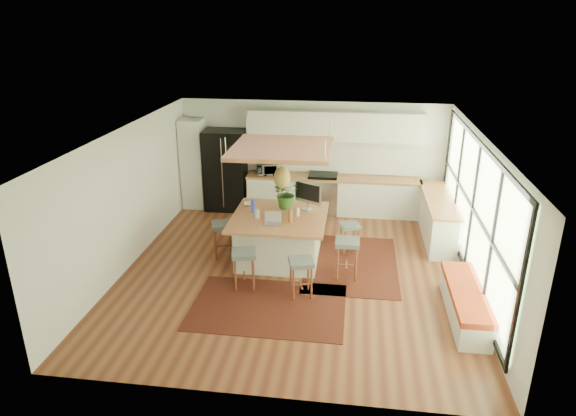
# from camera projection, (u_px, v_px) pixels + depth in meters

# --- Properties ---
(floor) EXTENTS (7.00, 7.00, 0.00)m
(floor) POSITION_uv_depth(u_px,v_px,m) (295.00, 270.00, 9.89)
(floor) COLOR #5B291A
(floor) RESTS_ON ground
(ceiling) EXTENTS (7.00, 7.00, 0.00)m
(ceiling) POSITION_uv_depth(u_px,v_px,m) (295.00, 134.00, 8.92)
(ceiling) COLOR white
(ceiling) RESTS_ON ground
(wall_back) EXTENTS (6.50, 0.00, 6.50)m
(wall_back) POSITION_uv_depth(u_px,v_px,m) (312.00, 156.00, 12.64)
(wall_back) COLOR silver
(wall_back) RESTS_ON ground
(wall_front) EXTENTS (6.50, 0.00, 6.50)m
(wall_front) POSITION_uv_depth(u_px,v_px,m) (260.00, 307.00, 6.17)
(wall_front) COLOR silver
(wall_front) RESTS_ON ground
(wall_left) EXTENTS (0.00, 7.00, 7.00)m
(wall_left) POSITION_uv_depth(u_px,v_px,m) (128.00, 198.00, 9.82)
(wall_left) COLOR silver
(wall_left) RESTS_ON ground
(wall_right) EXTENTS (0.00, 7.00, 7.00)m
(wall_right) POSITION_uv_depth(u_px,v_px,m) (478.00, 214.00, 9.00)
(wall_right) COLOR silver
(wall_right) RESTS_ON ground
(window_wall) EXTENTS (0.10, 6.20, 2.60)m
(window_wall) POSITION_uv_depth(u_px,v_px,m) (476.00, 212.00, 8.99)
(window_wall) COLOR black
(window_wall) RESTS_ON wall_right
(pantry) EXTENTS (0.55, 0.60, 2.25)m
(pantry) POSITION_uv_depth(u_px,v_px,m) (194.00, 164.00, 12.80)
(pantry) COLOR silver
(pantry) RESTS_ON floor
(back_counter_base) EXTENTS (4.20, 0.60, 0.88)m
(back_counter_base) POSITION_uv_depth(u_px,v_px,m) (333.00, 196.00, 12.61)
(back_counter_base) COLOR silver
(back_counter_base) RESTS_ON floor
(back_counter_top) EXTENTS (4.24, 0.64, 0.05)m
(back_counter_top) POSITION_uv_depth(u_px,v_px,m) (333.00, 178.00, 12.44)
(back_counter_top) COLOR #A15B39
(back_counter_top) RESTS_ON back_counter_base
(backsplash) EXTENTS (4.20, 0.02, 0.80)m
(backsplash) POSITION_uv_depth(u_px,v_px,m) (334.00, 157.00, 12.56)
(backsplash) COLOR white
(backsplash) RESTS_ON wall_back
(upper_cabinets) EXTENTS (4.20, 0.34, 0.70)m
(upper_cabinets) POSITION_uv_depth(u_px,v_px,m) (335.00, 126.00, 12.12)
(upper_cabinets) COLOR silver
(upper_cabinets) RESTS_ON wall_back
(range) EXTENTS (0.76, 0.62, 1.00)m
(range) POSITION_uv_depth(u_px,v_px,m) (323.00, 193.00, 12.62)
(range) COLOR #A5A5AA
(range) RESTS_ON floor
(right_counter_base) EXTENTS (0.60, 2.50, 0.88)m
(right_counter_base) POSITION_uv_depth(u_px,v_px,m) (438.00, 219.00, 11.22)
(right_counter_base) COLOR silver
(right_counter_base) RESTS_ON floor
(right_counter_top) EXTENTS (0.64, 2.54, 0.05)m
(right_counter_top) POSITION_uv_depth(u_px,v_px,m) (440.00, 199.00, 11.05)
(right_counter_top) COLOR #A15B39
(right_counter_top) RESTS_ON right_counter_base
(window_bench) EXTENTS (0.52, 2.00, 0.50)m
(window_bench) POSITION_uv_depth(u_px,v_px,m) (465.00, 303.00, 8.33)
(window_bench) COLOR silver
(window_bench) RESTS_ON floor
(ceiling_panel) EXTENTS (1.86, 1.86, 0.80)m
(ceiling_panel) POSITION_uv_depth(u_px,v_px,m) (282.00, 162.00, 9.56)
(ceiling_panel) COLOR #A15B39
(ceiling_panel) RESTS_ON ceiling
(rug_near) EXTENTS (2.60, 1.80, 0.01)m
(rug_near) POSITION_uv_depth(u_px,v_px,m) (268.00, 306.00, 8.68)
(rug_near) COLOR black
(rug_near) RESTS_ON floor
(rug_right) EXTENTS (1.80, 2.60, 0.01)m
(rug_right) POSITION_uv_depth(u_px,v_px,m) (351.00, 264.00, 10.16)
(rug_right) COLOR black
(rug_right) RESTS_ON floor
(fridge) EXTENTS (1.03, 0.82, 2.01)m
(fridge) POSITION_uv_depth(u_px,v_px,m) (226.00, 173.00, 12.75)
(fridge) COLOR black
(fridge) RESTS_ON floor
(island) EXTENTS (1.85, 1.85, 0.93)m
(island) POSITION_uv_depth(u_px,v_px,m) (279.00, 237.00, 10.23)
(island) COLOR #A15B39
(island) RESTS_ON floor
(stool_near_left) EXTENTS (0.51, 0.51, 0.71)m
(stool_near_left) POSITION_uv_depth(u_px,v_px,m) (244.00, 269.00, 9.18)
(stool_near_left) COLOR #4E5457
(stool_near_left) RESTS_ON floor
(stool_near_right) EXTENTS (0.51, 0.51, 0.70)m
(stool_near_right) POSITION_uv_depth(u_px,v_px,m) (301.00, 277.00, 8.91)
(stool_near_right) COLOR #4E5457
(stool_near_right) RESTS_ON floor
(stool_right_front) EXTENTS (0.45, 0.45, 0.75)m
(stool_right_front) POSITION_uv_depth(u_px,v_px,m) (347.00, 259.00, 9.55)
(stool_right_front) COLOR #4E5457
(stool_right_front) RESTS_ON floor
(stool_right_back) EXTENTS (0.47, 0.47, 0.63)m
(stool_right_back) POSITION_uv_depth(u_px,v_px,m) (349.00, 236.00, 10.54)
(stool_right_back) COLOR #4E5457
(stool_right_back) RESTS_ON floor
(stool_left_side) EXTENTS (0.55, 0.55, 0.72)m
(stool_left_side) POSITION_uv_depth(u_px,v_px,m) (223.00, 240.00, 10.38)
(stool_left_side) COLOR #4E5457
(stool_left_side) RESTS_ON floor
(laptop) EXTENTS (0.34, 0.36, 0.24)m
(laptop) POSITION_uv_depth(u_px,v_px,m) (272.00, 218.00, 9.62)
(laptop) COLOR #A5A5AA
(laptop) RESTS_ON island
(monitor) EXTENTS (0.66, 0.50, 0.58)m
(monitor) POSITION_uv_depth(u_px,v_px,m) (308.00, 198.00, 10.29)
(monitor) COLOR #A5A5AA
(monitor) RESTS_ON island
(microwave) EXTENTS (0.58, 0.42, 0.35)m
(microwave) POSITION_uv_depth(u_px,v_px,m) (267.00, 167.00, 12.59)
(microwave) COLOR #A5A5AA
(microwave) RESTS_ON back_counter_top
(island_plant) EXTENTS (0.83, 0.84, 0.49)m
(island_plant) POSITION_uv_depth(u_px,v_px,m) (286.00, 196.00, 10.41)
(island_plant) COLOR #1E4C19
(island_plant) RESTS_ON island
(island_bowl) EXTENTS (0.28, 0.28, 0.06)m
(island_bowl) POSITION_uv_depth(u_px,v_px,m) (249.00, 204.00, 10.58)
(island_bowl) COLOR silver
(island_bowl) RESTS_ON island
(island_bottle_0) EXTENTS (0.07, 0.07, 0.19)m
(island_bottle_0) POSITION_uv_depth(u_px,v_px,m) (253.00, 208.00, 10.19)
(island_bottle_0) COLOR blue
(island_bottle_0) RESTS_ON island
(island_bottle_1) EXTENTS (0.07, 0.07, 0.19)m
(island_bottle_1) POSITION_uv_depth(u_px,v_px,m) (258.00, 213.00, 9.94)
(island_bottle_1) COLOR silver
(island_bottle_1) RESTS_ON island
(island_bottle_2) EXTENTS (0.07, 0.07, 0.19)m
(island_bottle_2) POSITION_uv_depth(u_px,v_px,m) (290.00, 218.00, 9.72)
(island_bottle_2) COLOR #A15135
(island_bottle_2) RESTS_ON island
(island_bottle_3) EXTENTS (0.07, 0.07, 0.19)m
(island_bottle_3) POSITION_uv_depth(u_px,v_px,m) (297.00, 211.00, 10.03)
(island_bottle_3) COLOR silver
(island_bottle_3) RESTS_ON island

